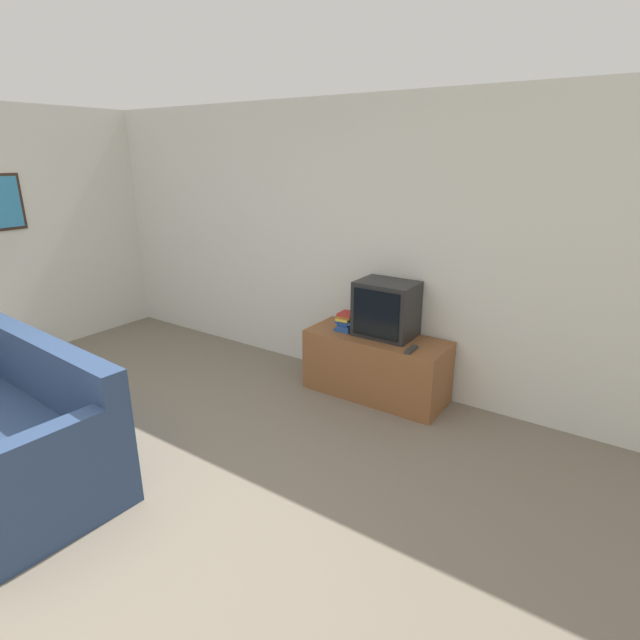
# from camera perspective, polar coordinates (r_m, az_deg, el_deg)

# --- Properties ---
(ground_plane) EXTENTS (14.00, 14.00, 0.00)m
(ground_plane) POSITION_cam_1_polar(r_m,az_deg,el_deg) (3.47, -28.81, -21.88)
(ground_plane) COLOR #756B5B
(wall_back) EXTENTS (9.00, 0.06, 2.60)m
(wall_back) POSITION_cam_1_polar(r_m,az_deg,el_deg) (4.83, 1.90, 8.81)
(wall_back) COLOR silver
(wall_back) RESTS_ON ground_plane
(tv_stand) EXTENTS (1.28, 0.51, 0.57)m
(tv_stand) POSITION_cam_1_polar(r_m,az_deg,el_deg) (4.57, 6.39, -5.20)
(tv_stand) COLOR brown
(tv_stand) RESTS_ON ground_plane
(television) EXTENTS (0.51, 0.39, 0.49)m
(television) POSITION_cam_1_polar(r_m,az_deg,el_deg) (4.42, 7.56, 1.26)
(television) COLOR black
(television) RESTS_ON tv_stand
(couch) EXTENTS (2.00, 1.06, 0.92)m
(couch) POSITION_cam_1_polar(r_m,az_deg,el_deg) (4.07, -32.75, -11.09)
(couch) COLOR navy
(couch) RESTS_ON ground_plane
(book_stack) EXTENTS (0.17, 0.22, 0.16)m
(book_stack) POSITION_cam_1_polar(r_m,az_deg,el_deg) (4.57, 3.07, -0.14)
(book_stack) COLOR #23478E
(book_stack) RESTS_ON tv_stand
(remote_on_stand) EXTENTS (0.05, 0.18, 0.02)m
(remote_on_stand) POSITION_cam_1_polar(r_m,az_deg,el_deg) (4.17, 10.39, -3.35)
(remote_on_stand) COLOR #2D2D2D
(remote_on_stand) RESTS_ON tv_stand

